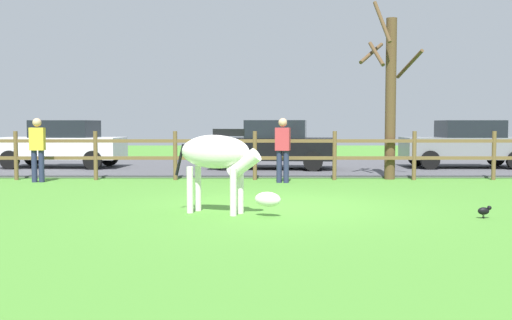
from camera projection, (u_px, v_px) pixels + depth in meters
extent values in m
plane|color=#47842D|center=(278.00, 206.00, 10.66)|extent=(60.00, 60.00, 0.00)
cube|color=#47474C|center=(269.00, 167.00, 19.94)|extent=(28.00, 7.40, 0.05)
cylinder|color=brown|center=(19.00, 156.00, 15.65)|extent=(0.11, 0.11, 1.30)
cylinder|color=brown|center=(99.00, 156.00, 15.64)|extent=(0.11, 0.11, 1.30)
cylinder|color=brown|center=(178.00, 156.00, 15.63)|extent=(0.11, 0.11, 1.30)
cylinder|color=brown|center=(258.00, 156.00, 15.62)|extent=(0.11, 0.11, 1.30)
cylinder|color=brown|center=(338.00, 156.00, 15.61)|extent=(0.11, 0.11, 1.30)
cylinder|color=brown|center=(417.00, 156.00, 15.60)|extent=(0.11, 0.11, 1.30)
cylinder|color=brown|center=(497.00, 156.00, 15.58)|extent=(0.11, 0.11, 1.30)
cube|color=brown|center=(258.00, 158.00, 15.62)|extent=(21.23, 0.06, 0.09)
cube|color=brown|center=(258.00, 141.00, 15.59)|extent=(21.23, 0.06, 0.09)
cylinder|color=#513A23|center=(394.00, 99.00, 15.71)|extent=(0.28, 0.28, 4.31)
cylinder|color=#513A23|center=(374.00, 53.00, 16.01)|extent=(0.85, 1.01, 0.69)
cylinder|color=#513A23|center=(385.00, 22.00, 15.44)|extent=(0.42, 0.69, 1.18)
cylinder|color=#513A23|center=(413.00, 64.00, 15.84)|extent=(0.48, 1.16, 0.69)
cylinder|color=#513A23|center=(380.00, 54.00, 15.55)|extent=(0.30, 0.91, 0.75)
ellipsoid|color=white|center=(218.00, 152.00, 9.76)|extent=(1.33, 0.92, 0.56)
cylinder|color=white|center=(243.00, 190.00, 9.77)|extent=(0.11, 0.11, 0.78)
cylinder|color=white|center=(236.00, 192.00, 9.51)|extent=(0.11, 0.11, 0.78)
cylinder|color=white|center=(201.00, 188.00, 10.08)|extent=(0.11, 0.11, 0.78)
cylinder|color=white|center=(193.00, 190.00, 9.83)|extent=(0.11, 0.11, 0.78)
cylinder|color=white|center=(247.00, 164.00, 9.56)|extent=(0.64, 0.45, 0.51)
ellipsoid|color=white|center=(271.00, 199.00, 9.43)|extent=(0.48, 0.35, 0.24)
cube|color=black|center=(231.00, 133.00, 9.64)|extent=(0.53, 0.25, 0.12)
cylinder|color=black|center=(183.00, 160.00, 10.03)|extent=(0.20, 0.12, 0.54)
cylinder|color=black|center=(486.00, 217.00, 9.26)|extent=(0.01, 0.01, 0.06)
cylinder|color=black|center=(487.00, 217.00, 9.22)|extent=(0.01, 0.01, 0.06)
ellipsoid|color=black|center=(487.00, 211.00, 9.24)|extent=(0.18, 0.10, 0.12)
sphere|color=black|center=(493.00, 208.00, 9.24)|extent=(0.07, 0.07, 0.07)
cube|color=white|center=(65.00, 148.00, 19.45)|extent=(4.09, 1.93, 0.70)
cube|color=black|center=(69.00, 129.00, 19.41)|extent=(1.99, 1.67, 0.56)
cylinder|color=black|center=(13.00, 160.00, 18.71)|extent=(0.61, 0.21, 0.60)
cylinder|color=black|center=(36.00, 157.00, 20.41)|extent=(0.61, 0.21, 0.60)
cylinder|color=black|center=(96.00, 160.00, 18.54)|extent=(0.61, 0.21, 0.60)
cylinder|color=black|center=(112.00, 157.00, 20.24)|extent=(0.61, 0.21, 0.60)
cube|color=black|center=(274.00, 149.00, 18.85)|extent=(4.17, 2.16, 0.70)
cube|color=black|center=(279.00, 129.00, 18.80)|extent=(2.07, 1.78, 0.56)
cylinder|color=black|center=(229.00, 161.00, 18.20)|extent=(0.62, 0.25, 0.60)
cylinder|color=black|center=(237.00, 158.00, 19.88)|extent=(0.62, 0.25, 0.60)
cylinder|color=black|center=(316.00, 161.00, 17.87)|extent=(0.62, 0.25, 0.60)
cylinder|color=black|center=(317.00, 158.00, 19.55)|extent=(0.62, 0.25, 0.60)
cube|color=slate|center=(468.00, 148.00, 19.33)|extent=(4.04, 1.81, 0.70)
cube|color=black|center=(473.00, 129.00, 19.28)|extent=(1.94, 1.62, 0.56)
cylinder|color=black|center=(433.00, 160.00, 18.54)|extent=(0.60, 0.20, 0.60)
cylinder|color=black|center=(420.00, 157.00, 20.24)|extent=(0.60, 0.20, 0.60)
cylinder|color=black|center=(499.00, 157.00, 20.15)|extent=(0.60, 0.20, 0.60)
cylinder|color=#232847|center=(38.00, 166.00, 15.04)|extent=(0.14, 0.14, 0.82)
cylinder|color=#232847|center=(45.00, 166.00, 15.05)|extent=(0.14, 0.14, 0.82)
cube|color=gold|center=(41.00, 139.00, 15.00)|extent=(0.37, 0.24, 0.58)
sphere|color=tan|center=(40.00, 122.00, 14.98)|extent=(0.22, 0.22, 0.22)
cylinder|color=#232847|center=(282.00, 167.00, 14.89)|extent=(0.14, 0.14, 0.82)
cylinder|color=#232847|center=(289.00, 167.00, 14.84)|extent=(0.14, 0.14, 0.82)
cube|color=#B7333D|center=(286.00, 139.00, 14.82)|extent=(0.40, 0.30, 0.58)
sphere|color=tan|center=(286.00, 122.00, 14.80)|extent=(0.22, 0.22, 0.22)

